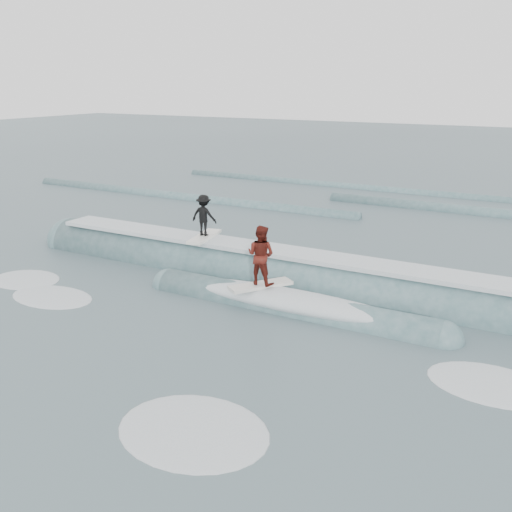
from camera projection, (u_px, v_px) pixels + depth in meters
The scene contains 6 objects.
ground at pixel (207, 319), 16.53m from camera, with size 160.00×160.00×0.00m, color #374850.
breaking_wave at pixel (273, 282), 19.35m from camera, with size 20.89×3.83×2.11m.
surfer_black at pixel (204, 218), 20.52m from camera, with size 1.00×2.07×1.59m.
surfer_red at pixel (261, 258), 17.19m from camera, with size 1.61×1.95×1.94m.
whitewater at pixel (160, 341), 15.08m from camera, with size 17.60×6.59×0.10m.
far_swells at pixel (359, 203), 31.98m from camera, with size 40.97×8.65×0.80m.
Camera 1 is at (8.55, -12.72, 6.62)m, focal length 40.00 mm.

